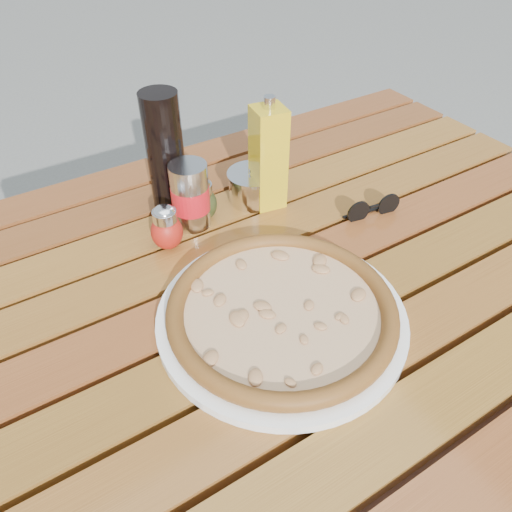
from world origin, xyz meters
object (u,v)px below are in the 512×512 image
oregano_shaker (202,200)px  olive_oil_cruet (268,158)px  table (262,310)px  parmesan_tin (253,186)px  pepper_shaker (166,228)px  sunglasses (373,208)px  pizza (282,309)px  plate (281,317)px  dark_bottle (165,153)px  soda_can (190,196)px

oregano_shaker → olive_oil_cruet: 0.14m
table → parmesan_tin: parmesan_tin is taller
pepper_shaker → sunglasses: bearing=-18.4°
pepper_shaker → sunglasses: (0.35, -0.12, -0.02)m
pizza → oregano_shaker: 0.28m
plate → parmesan_tin: size_ratio=3.20×
table → parmesan_tin: (0.10, 0.19, 0.11)m
plate → dark_bottle: (-0.01, 0.35, 0.10)m
plate → olive_oil_cruet: (0.15, 0.26, 0.09)m
oregano_shaker → olive_oil_cruet: olive_oil_cruet is taller
parmesan_tin → sunglasses: bearing=-45.3°
oregano_shaker → olive_oil_cruet: (0.13, -0.02, 0.06)m
table → pepper_shaker: pepper_shaker is taller
soda_can → oregano_shaker: bearing=13.0°
soda_can → olive_oil_cruet: olive_oil_cruet is taller
table → olive_oil_cruet: (0.12, 0.17, 0.17)m
table → dark_bottle: size_ratio=6.36×
pepper_shaker → parmesan_tin: bearing=12.2°
olive_oil_cruet → parmesan_tin: 0.07m
plate → soda_can: (-0.00, 0.28, 0.05)m
plate → parmesan_tin: parmesan_tin is taller
pizza → soda_can: 0.28m
plate → oregano_shaker: 0.29m
oregano_shaker → sunglasses: bearing=-30.8°
olive_oil_cruet → parmesan_tin: bearing=127.6°
soda_can → olive_oil_cruet: (0.15, -0.02, 0.04)m
pizza → parmesan_tin: (0.13, 0.28, 0.01)m
pizza → parmesan_tin: bearing=65.9°
plate → dark_bottle: bearing=91.9°
plate → olive_oil_cruet: bearing=60.9°
pizza → parmesan_tin: parmesan_tin is taller
pizza → dark_bottle: dark_bottle is taller
pepper_shaker → oregano_shaker: size_ratio=1.00×
oregano_shaker → parmesan_tin: oregano_shaker is taller
plate → soda_can: size_ratio=3.00×
table → sunglasses: sunglasses is taller
soda_can → pizza: bearing=-89.2°
oregano_shaker → table: bearing=-88.1°
olive_oil_cruet → sunglasses: size_ratio=1.89×
pizza → pepper_shaker: bearing=105.6°
plate → parmesan_tin: 0.31m
sunglasses → soda_can: bearing=162.2°
table → sunglasses: (0.26, 0.03, 0.09)m
table → pizza: pizza is taller
pizza → dark_bottle: (-0.01, 0.35, 0.09)m
pepper_shaker → olive_oil_cruet: bearing=5.0°
dark_bottle → olive_oil_cruet: size_ratio=1.05×
parmesan_tin → oregano_shaker: bearing=-179.3°
oregano_shaker → sunglasses: 0.31m
pizza → soda_can: size_ratio=3.79×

